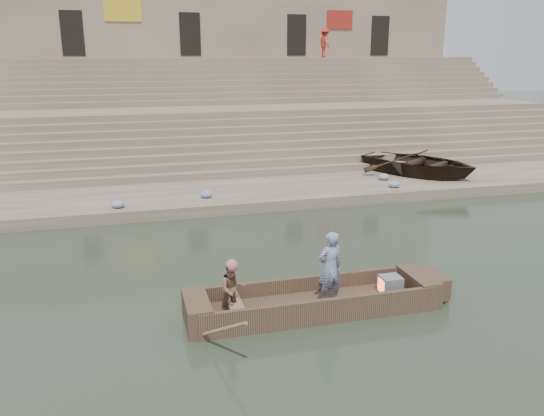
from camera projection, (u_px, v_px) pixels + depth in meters
name	position (u px, v px, depth m)	size (l,w,h in m)	color
ground	(388.00, 271.00, 14.20)	(120.00, 120.00, 0.00)	#2A3729
lower_landing	(296.00, 191.00, 21.58)	(32.00, 4.00, 0.40)	gray
mid_landing	(253.00, 135.00, 28.21)	(32.00, 3.00, 2.80)	gray
upper_landing	(227.00, 100.00, 34.39)	(32.00, 3.00, 5.20)	gray
ghat_steps	(246.00, 123.00, 29.68)	(32.00, 11.00, 5.20)	gray
building_wall	(216.00, 51.00, 37.28)	(32.00, 5.07, 11.20)	#9A8968
main_rowboat	(313.00, 307.00, 11.96)	(5.00, 1.30, 0.22)	brown
rowboat_trim	(323.00, 298.00, 11.95)	(6.04, 2.63, 1.82)	brown
standing_man	(330.00, 268.00, 11.71)	(0.59, 0.39, 1.62)	navy
rowing_man	(232.00, 289.00, 11.23)	(0.56, 0.43, 1.14)	#206243
television	(390.00, 285.00, 12.33)	(0.46, 0.42, 0.40)	slate
beached_rowboat	(419.00, 163.00, 23.45)	(3.56, 4.98, 1.03)	#2D2116
pedestrian	(325.00, 43.00, 35.00)	(1.17, 0.67, 1.81)	#B5271E
cloth_bundles	(311.00, 185.00, 21.14)	(12.43, 2.54, 0.26)	#3F5999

